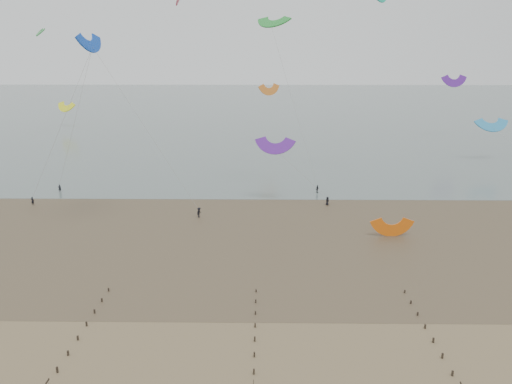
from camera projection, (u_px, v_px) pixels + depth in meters
ground at (214, 350)px, 49.09m from camera, size 500.00×500.00×0.00m
sea_and_shore at (209, 227)px, 82.15m from camera, size 500.00×665.00×0.03m
kitesurfer_lead at (33, 201)px, 93.53m from camera, size 0.60×0.41×1.62m
kitesurfers at (379, 196)px, 96.42m from camera, size 121.51×21.78×1.82m
grounded_kite at (391, 236)px, 78.38m from camera, size 5.91×4.71×3.14m
kites_airborne at (173, 78)px, 127.03m from camera, size 252.70×119.62×42.14m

